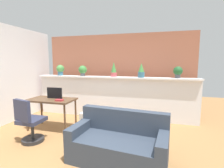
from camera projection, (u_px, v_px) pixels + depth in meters
name	position (u px, v px, depth m)	size (l,w,h in m)	color
ground_plane	(83.00, 152.00, 3.03)	(12.00, 12.00, 0.00)	#9E7042
divider_wall	(112.00, 98.00, 4.86)	(4.70, 0.16, 1.18)	white
plant_shelf	(112.00, 77.00, 4.75)	(4.70, 0.29, 0.04)	white
brick_wall_behind	(117.00, 74.00, 5.35)	(4.70, 0.10, 2.50)	#AD664C
potted_plant_0	(60.00, 70.00, 5.18)	(0.24, 0.24, 0.33)	#386B84
potted_plant_1	(83.00, 70.00, 4.99)	(0.25, 0.25, 0.31)	#4C4C51
potted_plant_2	(114.00, 70.00, 4.73)	(0.18, 0.18, 0.42)	#B7474C
potted_plant_3	(141.00, 71.00, 4.46)	(0.18, 0.18, 0.38)	#386B84
potted_plant_4	(178.00, 72.00, 4.28)	(0.23, 0.23, 0.30)	#4C4C51
desk	(52.00, 102.00, 3.98)	(1.10, 0.60, 0.75)	brown
tv_monitor	(54.00, 93.00, 4.02)	(0.39, 0.04, 0.26)	black
office_chair	(29.00, 124.00, 3.33)	(0.49, 0.49, 0.91)	#262628
side_cube_shelf	(91.00, 122.00, 3.80)	(0.40, 0.41, 0.50)	silver
vase_on_shelf	(89.00, 109.00, 3.77)	(0.09, 0.09, 0.12)	silver
book_on_desk	(59.00, 100.00, 3.76)	(0.17, 0.10, 0.04)	#B22D33
couch	(119.00, 144.00, 2.74)	(1.63, 0.91, 0.80)	#333D4C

